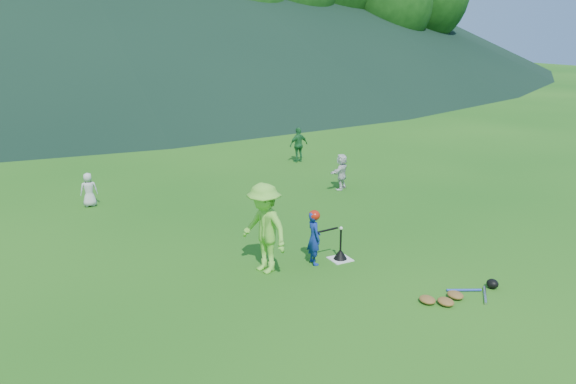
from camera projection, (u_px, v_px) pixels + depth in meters
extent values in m
plane|color=#165413|center=(340.00, 259.00, 12.42)|extent=(120.00, 120.00, 0.00)
cube|color=silver|center=(340.00, 259.00, 12.42)|extent=(0.45, 0.45, 0.02)
sphere|color=white|center=(341.00, 228.00, 12.21)|extent=(0.08, 0.08, 0.08)
imported|color=navy|center=(314.00, 238.00, 12.06)|extent=(0.34, 0.47, 1.19)
imported|color=#74CA3B|center=(264.00, 228.00, 11.58)|extent=(1.03, 1.39, 1.92)
imported|color=silver|center=(89.00, 190.00, 15.93)|extent=(0.51, 0.36, 0.98)
imported|color=#206D33|center=(299.00, 145.00, 21.08)|extent=(0.79, 0.38, 1.31)
imported|color=silver|center=(341.00, 172.00, 17.59)|extent=(1.06, 0.88, 1.14)
cone|color=black|center=(340.00, 255.00, 12.39)|extent=(0.30, 0.30, 0.18)
cylinder|color=black|center=(341.00, 241.00, 12.29)|extent=(0.04, 0.04, 0.50)
ellipsoid|color=#B61C0C|center=(314.00, 215.00, 11.91)|extent=(0.24, 0.26, 0.22)
cylinder|color=black|center=(325.00, 231.00, 12.18)|extent=(0.62, 0.05, 0.07)
ellipsoid|color=olive|center=(446.00, 302.00, 10.40)|extent=(0.28, 0.34, 0.13)
ellipsoid|color=olive|center=(455.00, 295.00, 10.65)|extent=(0.28, 0.34, 0.13)
ellipsoid|color=olive|center=(427.00, 300.00, 10.47)|extent=(0.28, 0.34, 0.13)
cylinder|color=silver|center=(485.00, 295.00, 10.72)|extent=(0.54, 0.56, 0.06)
cylinder|color=#263FA5|center=(464.00, 290.00, 10.93)|extent=(0.63, 0.35, 0.05)
ellipsoid|color=black|center=(492.00, 284.00, 11.05)|extent=(0.22, 0.24, 0.19)
cube|color=gray|center=(105.00, 96.00, 36.03)|extent=(70.00, 0.03, 1.20)
cube|color=yellow|center=(104.00, 86.00, 35.85)|extent=(70.00, 0.08, 0.08)
cylinder|color=gray|center=(105.00, 96.00, 36.03)|extent=(0.07, 0.07, 1.30)
cylinder|color=gray|center=(497.00, 74.00, 51.55)|extent=(0.07, 0.07, 1.30)
cylinder|color=#382314|center=(43.00, 77.00, 37.72)|extent=(0.56, 0.56, 3.22)
cylinder|color=#382314|center=(112.00, 69.00, 41.04)|extent=(0.56, 0.56, 3.81)
cylinder|color=#382314|center=(170.00, 61.00, 44.35)|extent=(0.56, 0.56, 4.41)
cylinder|color=#382314|center=(241.00, 69.00, 44.10)|extent=(0.56, 0.56, 3.25)
ellipsoid|color=#164711|center=(239.00, 0.00, 42.62)|extent=(7.07, 7.07, 8.13)
cylinder|color=#382314|center=(286.00, 62.00, 47.42)|extent=(0.56, 0.56, 3.85)
cylinder|color=#382314|center=(326.00, 57.00, 50.73)|extent=(0.56, 0.56, 4.44)
cylinder|color=#382314|center=(388.00, 63.00, 50.48)|extent=(0.56, 0.56, 3.29)
ellipsoid|color=#164711|center=(391.00, 2.00, 48.98)|extent=(7.14, 7.14, 8.22)
cylinder|color=#382314|center=(419.00, 58.00, 53.80)|extent=(0.56, 0.56, 3.88)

